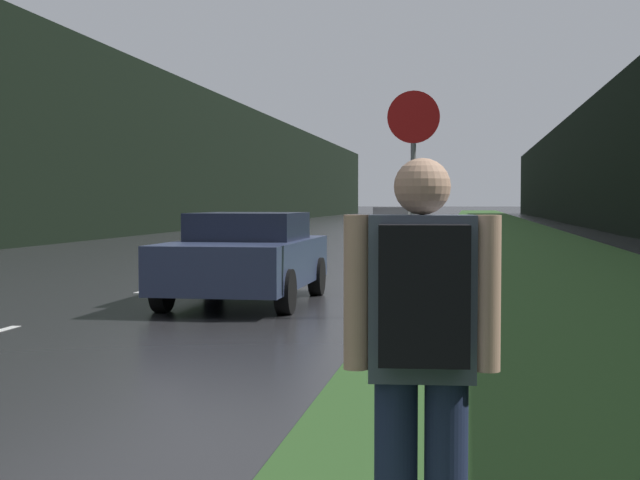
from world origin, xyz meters
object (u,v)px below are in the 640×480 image
at_px(stop_sign, 413,179).
at_px(car_passing_near, 246,257).
at_px(hitchhiker_with_backpack, 422,351).
at_px(car_passing_far, 392,221).

distance_m(stop_sign, car_passing_near, 3.13).
bearing_deg(hitchhiker_with_backpack, car_passing_near, 103.12).
relative_size(hitchhiker_with_backpack, car_passing_far, 0.40).
height_order(stop_sign, car_passing_far, stop_sign).
bearing_deg(hitchhiker_with_backpack, car_passing_far, 90.29).
bearing_deg(stop_sign, car_passing_near, 152.58).
distance_m(stop_sign, car_passing_far, 27.62).
distance_m(hitchhiker_with_backpack, car_passing_near, 10.25).
height_order(car_passing_near, car_passing_far, car_passing_near).
relative_size(stop_sign, hitchhiker_with_backpack, 1.76).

